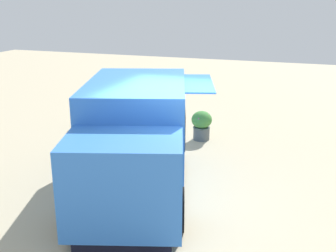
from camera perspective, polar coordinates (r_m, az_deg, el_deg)
name	(u,v)px	position (r m, az deg, el deg)	size (l,w,h in m)	color
ground_plane	(174,194)	(9.04, 0.82, -9.27)	(40.00, 40.00, 0.00)	#B8AB8C
food_truck	(135,143)	(8.81, -4.52, -2.31)	(3.33, 5.05, 2.30)	#3679DE
person_customer	(87,116)	(13.82, -10.90, 1.33)	(0.79, 0.63, 0.88)	navy
planter_flowering_far	(202,124)	(12.26, 4.59, 0.25)	(0.60, 0.60, 0.86)	#505959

